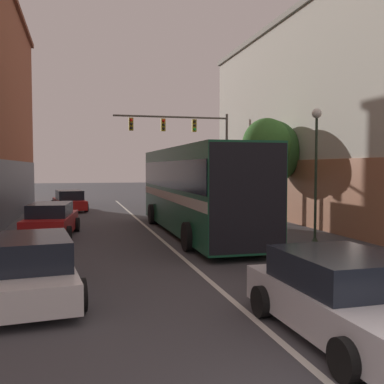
{
  "coord_description": "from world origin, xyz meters",
  "views": [
    {
      "loc": [
        -3.18,
        -3.84,
        2.84
      ],
      "look_at": [
        1.17,
        13.13,
        1.88
      ],
      "focal_mm": 42.0,
      "sensor_mm": 36.0,
      "label": 1
    }
  ],
  "objects": [
    {
      "name": "parked_car_left_mid",
      "position": [
        -3.7,
        26.6,
        0.64
      ],
      "size": [
        2.44,
        4.85,
        1.34
      ],
      "rotation": [
        0.0,
        0.0,
        1.71
      ],
      "color": "red",
      "rests_on": "ground_plane"
    },
    {
      "name": "street_tree_near",
      "position": [
        5.87,
        16.66,
        3.89
      ],
      "size": [
        2.46,
        2.21,
        5.25
      ],
      "color": "brown",
      "rests_on": "ground_plane"
    },
    {
      "name": "bus",
      "position": [
        1.7,
        14.51,
        2.04
      ],
      "size": [
        2.84,
        12.2,
        3.64
      ],
      "rotation": [
        0.0,
        0.0,
        1.57
      ],
      "color": "#145133",
      "rests_on": "ground_plane"
    },
    {
      "name": "lane_center_line",
      "position": [
        0.0,
        14.29,
        0.0
      ],
      "size": [
        0.14,
        40.59,
        0.01
      ],
      "color": "silver",
      "rests_on": "ground_plane"
    },
    {
      "name": "street_lamp",
      "position": [
        5.66,
        11.57,
        3.29
      ],
      "size": [
        0.38,
        0.38,
        5.08
      ],
      "color": "#233323",
      "rests_on": "ground_plane"
    },
    {
      "name": "hatchback_foreground",
      "position": [
        1.19,
        2.69,
        0.65
      ],
      "size": [
        2.24,
        4.34,
        1.38
      ],
      "rotation": [
        0.0,
        0.0,
        1.59
      ],
      "color": "silver",
      "rests_on": "ground_plane"
    },
    {
      "name": "parked_car_left_far",
      "position": [
        -4.22,
        6.32,
        0.65
      ],
      "size": [
        2.45,
        4.67,
        1.37
      ],
      "rotation": [
        0.0,
        0.0,
        1.68
      ],
      "color": "silver",
      "rests_on": "ground_plane"
    },
    {
      "name": "building_right_storefront",
      "position": [
        11.26,
        17.34,
        5.56
      ],
      "size": [
        7.88,
        24.14,
        10.89
      ],
      "color": "#B7B2A3",
      "rests_on": "ground_plane"
    },
    {
      "name": "parked_car_left_near",
      "position": [
        -4.22,
        15.17,
        0.67
      ],
      "size": [
        2.28,
        4.73,
        1.4
      ],
      "rotation": [
        0.0,
        0.0,
        1.46
      ],
      "color": "red",
      "rests_on": "ground_plane"
    },
    {
      "name": "street_tree_far",
      "position": [
        6.44,
        17.28,
        3.61
      ],
      "size": [
        2.92,
        2.63,
        5.23
      ],
      "color": "#3D2D1E",
      "rests_on": "ground_plane"
    },
    {
      "name": "traffic_signal_gantry",
      "position": [
        3.99,
        24.57,
        4.73
      ],
      "size": [
        7.55,
        0.36,
        6.37
      ],
      "color": "#514C47",
      "rests_on": "ground_plane"
    }
  ]
}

